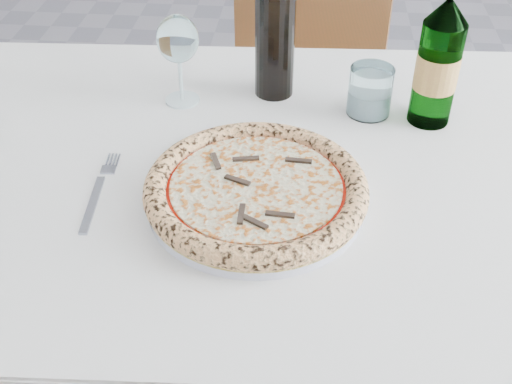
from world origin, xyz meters
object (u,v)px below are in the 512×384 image
(chair_far, at_px, (300,62))
(plate, at_px, (256,198))
(pizza, at_px, (256,189))
(wine_bottle, at_px, (275,30))
(tumbler, at_px, (370,94))
(wine_glass, at_px, (178,41))
(dining_table, at_px, (261,207))
(beer_bottle, at_px, (438,62))

(chair_far, height_order, plate, chair_far)
(pizza, height_order, wine_bottle, wine_bottle)
(pizza, bearing_deg, tumbler, 57.23)
(chair_far, relative_size, wine_glass, 5.71)
(dining_table, distance_m, chair_far, 0.80)
(pizza, bearing_deg, wine_bottle, 89.40)
(plate, height_order, wine_glass, wine_glass)
(pizza, relative_size, tumbler, 3.79)
(dining_table, relative_size, beer_bottle, 5.19)
(chair_far, xyz_separation_m, wine_bottle, (-0.04, -0.57, 0.35))
(wine_glass, bearing_deg, wine_bottle, 15.95)
(wine_glass, xyz_separation_m, beer_bottle, (0.44, -0.02, -0.01))
(dining_table, distance_m, pizza, 0.16)
(beer_bottle, distance_m, wine_bottle, 0.28)
(wine_glass, relative_size, tumbler, 1.91)
(pizza, distance_m, tumbler, 0.32)
(dining_table, height_order, pizza, pizza)
(pizza, distance_m, wine_bottle, 0.34)
(pizza, bearing_deg, chair_far, 87.44)
(tumbler, xyz_separation_m, beer_bottle, (0.10, -0.02, 0.07))
(chair_far, distance_m, beer_bottle, 0.76)
(tumbler, relative_size, beer_bottle, 0.31)
(plate, bearing_deg, chair_far, 87.44)
(chair_far, bearing_deg, tumbler, -77.87)
(dining_table, bearing_deg, tumbler, 44.32)
(chair_far, xyz_separation_m, wine_glass, (-0.20, -0.61, 0.34))
(plate, bearing_deg, dining_table, 90.00)
(tumbler, bearing_deg, wine_bottle, 161.82)
(plate, height_order, wine_bottle, wine_bottle)
(tumbler, bearing_deg, pizza, -122.77)
(wine_glass, distance_m, beer_bottle, 0.44)
(dining_table, height_order, beer_bottle, beer_bottle)
(dining_table, xyz_separation_m, wine_bottle, (0.00, 0.23, 0.21))
(beer_bottle, bearing_deg, chair_far, 110.32)
(wine_glass, bearing_deg, beer_bottle, -3.26)
(chair_far, height_order, pizza, chair_far)
(dining_table, bearing_deg, plate, -90.00)
(chair_far, height_order, tumbler, chair_far)
(chair_far, height_order, wine_bottle, wine_bottle)
(chair_far, distance_m, wine_bottle, 0.66)
(plate, height_order, pizza, pizza)
(pizza, relative_size, beer_bottle, 1.17)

